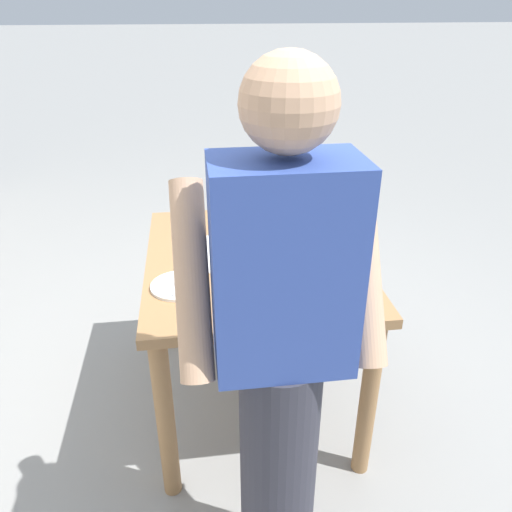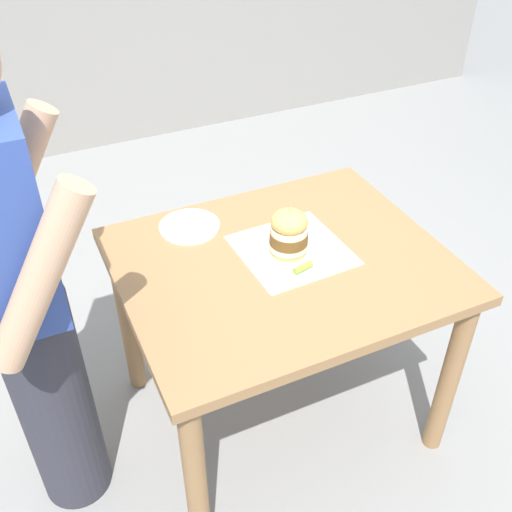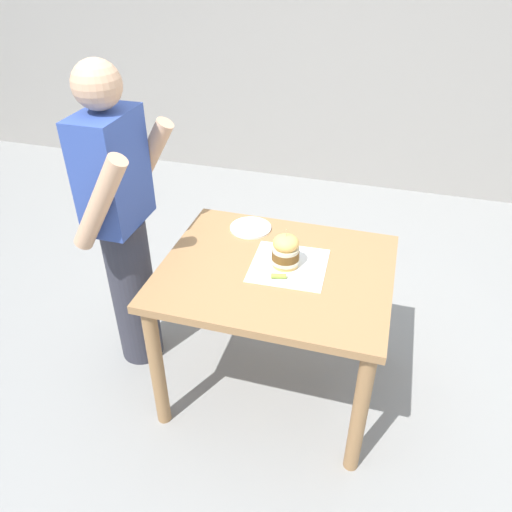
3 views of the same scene
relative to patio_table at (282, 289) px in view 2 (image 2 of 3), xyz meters
The scene contains 7 objects.
ground_plane 0.67m from the patio_table, ahead, with size 80.00×80.00×0.00m, color gray.
patio_table is the anchor object (origin of this frame).
serving_paper 0.15m from the patio_table, 56.16° to the right, with size 0.35×0.35×0.00m, color white.
sandwich 0.22m from the patio_table, 48.55° to the right, with size 0.13×0.13×0.20m.
pickle_spear 0.17m from the patio_table, 158.36° to the right, with size 0.02×0.02×0.07m, color #8EA83D.
side_plate_with_forks 0.41m from the patio_table, 35.18° to the left, with size 0.22×0.22×0.02m.
diner_across_table 0.84m from the patio_table, 88.15° to the left, with size 0.55×0.35×1.69m.
Camera 2 is at (-1.40, 0.75, 2.03)m, focal length 42.00 mm.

